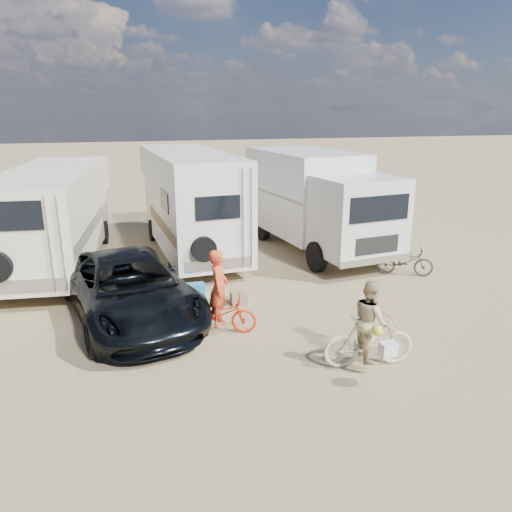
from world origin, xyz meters
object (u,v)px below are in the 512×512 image
object	(u,v)px
bike_man	(219,314)
rider_woman	(370,329)
rv_main	(190,204)
bike_woman	(369,341)
box_truck	(318,203)
bike_parked	(405,261)
rider_man	(219,296)
crate	(239,298)
dark_suv	(129,288)
rv_left	(55,218)
cooler	(195,291)

from	to	relation	value
bike_man	rider_woman	distance (m)	3.40
rv_main	bike_woman	distance (m)	9.11
box_truck	bike_parked	xyz separation A→B (m)	(1.50, -3.27, -1.27)
bike_woman	rider_man	distance (m)	3.39
rv_main	crate	world-z (taller)	rv_main
rider_man	crate	xyz separation A→B (m)	(0.82, 1.51, -0.72)
bike_man	crate	world-z (taller)	bike_man
rv_main	rider_man	xyz separation A→B (m)	(-0.36, -6.48, -0.87)
rv_main	bike_parked	size ratio (longest dim) A/B	4.41
crate	rv_main	bearing A→B (deg)	95.28
bike_man	rider_man	distance (m)	0.44
bike_woman	rider_woman	size ratio (longest dim) A/B	1.13
rider_woman	bike_parked	bearing A→B (deg)	-31.58
dark_suv	bike_woman	bearing A→B (deg)	-51.63
dark_suv	rider_woman	distance (m)	5.69
rv_main	rv_left	bearing A→B (deg)	178.65
rv_left	bike_woman	distance (m)	10.79
bike_woman	rider_woman	bearing A→B (deg)	0.00
bike_woman	bike_parked	size ratio (longest dim) A/B	1.09
rider_woman	crate	distance (m)	4.20
rv_left	rider_woman	size ratio (longest dim) A/B	5.13
rider_man	bike_woman	bearing A→B (deg)	-113.05
rv_left	rider_man	world-z (taller)	rv_left
rv_main	bike_man	size ratio (longest dim) A/B	4.39
box_truck	bike_parked	size ratio (longest dim) A/B	4.16
dark_suv	bike_man	bearing A→B (deg)	-47.05
bike_man	cooler	distance (m)	2.24
box_truck	crate	bearing A→B (deg)	-140.41
bike_parked	crate	distance (m)	5.45
bike_parked	bike_man	bearing A→B (deg)	139.77
rv_main	bike_man	bearing A→B (deg)	-96.79
rv_main	dark_suv	size ratio (longest dim) A/B	1.33
bike_man	rider_woman	world-z (taller)	rider_woman
rider_man	rider_woman	xyz separation A→B (m)	(2.48, -2.29, -0.08)
box_truck	bike_man	distance (m)	7.43
crate	bike_man	bearing A→B (deg)	-118.43
dark_suv	bike_parked	bearing A→B (deg)	-4.83
cooler	bike_parked	bearing A→B (deg)	1.99
rv_left	dark_suv	distance (m)	5.44
box_truck	rider_man	distance (m)	7.36
dark_suv	crate	xyz separation A→B (m)	(2.72, 0.18, -0.61)
dark_suv	bike_woman	size ratio (longest dim) A/B	3.05
rv_left	crate	bearing A→B (deg)	-39.16
bike_parked	rider_woman	bearing A→B (deg)	170.32
bike_man	bike_parked	size ratio (longest dim) A/B	1.00
rv_left	bike_woman	bearing A→B (deg)	-47.23
cooler	rv_main	bearing A→B (deg)	83.35
rv_left	rider_man	distance (m)	7.47
rv_main	crate	size ratio (longest dim) A/B	18.40
bike_woman	rider_man	bearing A→B (deg)	54.29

